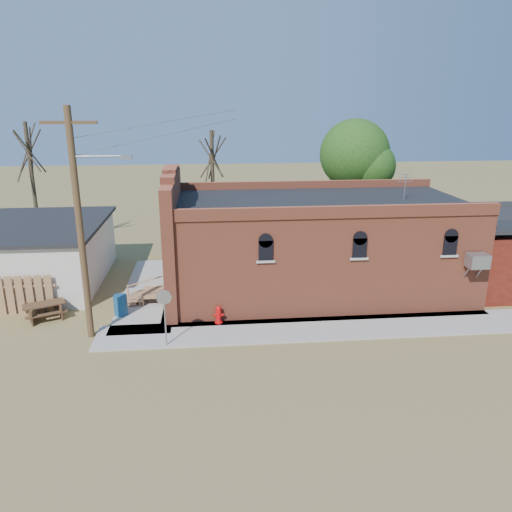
{
  "coord_description": "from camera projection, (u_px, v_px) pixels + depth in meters",
  "views": [
    {
      "loc": [
        -3.34,
        -17.74,
        9.09
      ],
      "look_at": [
        -1.22,
        3.81,
        2.4
      ],
      "focal_mm": 35.0,
      "sensor_mm": 36.0,
      "label": 1
    }
  ],
  "objects": [
    {
      "name": "tree_bare_near",
      "position": [
        212.0,
        156.0,
        30.18
      ],
      "size": [
        2.8,
        2.8,
        7.65
      ],
      "color": "#433726",
      "rests_on": "ground"
    },
    {
      "name": "red_shed",
      "position": [
        500.0,
        242.0,
        25.5
      ],
      "size": [
        5.4,
        6.4,
        4.3
      ],
      "color": "#54110E",
      "rests_on": "ground"
    },
    {
      "name": "trash_barrel",
      "position": [
        121.0,
        305.0,
        21.99
      ],
      "size": [
        0.77,
        0.77,
        0.91
      ],
      "primitive_type": "cylinder",
      "rotation": [
        0.0,
        0.0,
        -0.41
      ],
      "color": "navy",
      "rests_on": "sidewalk_west"
    },
    {
      "name": "sidewalk_south",
      "position": [
        328.0,
        328.0,
        20.85
      ],
      "size": [
        19.0,
        2.2,
        0.08
      ],
      "primitive_type": "cube",
      "color": "#9E9991",
      "rests_on": "ground"
    },
    {
      "name": "stop_sign",
      "position": [
        164.0,
        302.0,
        18.84
      ],
      "size": [
        0.63,
        0.09,
        2.31
      ],
      "rotation": [
        0.0,
        0.0,
        -0.42
      ],
      "color": "gray",
      "rests_on": "sidewalk_south"
    },
    {
      "name": "tree_bare_far",
      "position": [
        28.0,
        150.0,
        29.99
      ],
      "size": [
        2.8,
        2.8,
        8.16
      ],
      "color": "#433726",
      "rests_on": "ground"
    },
    {
      "name": "ground",
      "position": [
        296.0,
        341.0,
        19.86
      ],
      "size": [
        120.0,
        120.0,
        0.0
      ],
      "primitive_type": "plane",
      "color": "olive",
      "rests_on": "ground"
    },
    {
      "name": "picnic_table",
      "position": [
        44.0,
        309.0,
        21.78
      ],
      "size": [
        2.07,
        1.86,
        0.7
      ],
      "rotation": [
        0.0,
        0.0,
        0.43
      ],
      "color": "#4E331F",
      "rests_on": "ground"
    },
    {
      "name": "utility_pole",
      "position": [
        81.0,
        222.0,
        18.83
      ],
      "size": [
        3.12,
        0.26,
        9.0
      ],
      "color": "#49321D",
      "rests_on": "ground"
    },
    {
      "name": "brick_bar",
      "position": [
        311.0,
        245.0,
        24.55
      ],
      "size": [
        16.4,
        7.97,
        6.3
      ],
      "color": "#B05135",
      "rests_on": "ground"
    },
    {
      "name": "tree_leafy",
      "position": [
        355.0,
        154.0,
        31.51
      ],
      "size": [
        4.4,
        4.4,
        8.15
      ],
      "color": "#433726",
      "rests_on": "ground"
    },
    {
      "name": "fire_hydrant",
      "position": [
        219.0,
        315.0,
        21.15
      ],
      "size": [
        0.45,
        0.44,
        0.78
      ],
      "rotation": [
        0.0,
        0.0,
        0.29
      ],
      "color": "red",
      "rests_on": "sidewalk_south"
    },
    {
      "name": "sidewalk_west",
      "position": [
        151.0,
        291.0,
        24.97
      ],
      "size": [
        2.6,
        10.0,
        0.08
      ],
      "primitive_type": "cube",
      "color": "#9E9991",
      "rests_on": "ground"
    }
  ]
}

